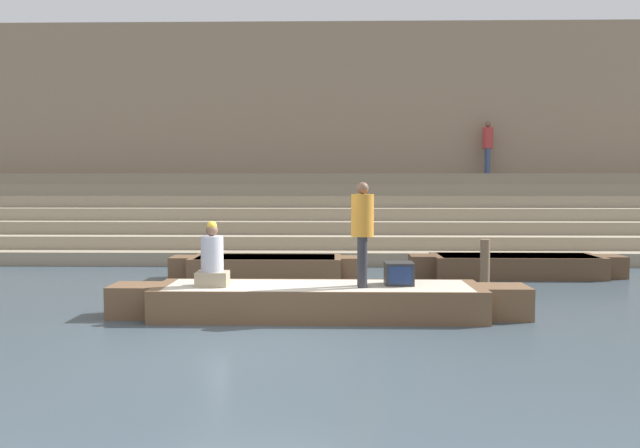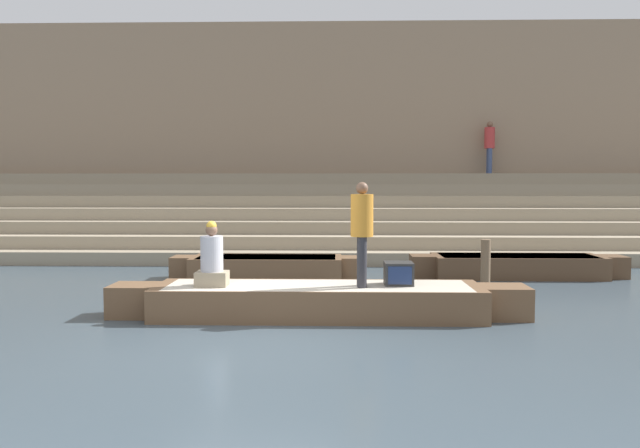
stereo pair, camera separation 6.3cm
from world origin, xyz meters
TOP-DOWN VIEW (x-y plane):
  - ground_plane at (0.00, 0.00)m, footprint 120.00×120.00m
  - ghat_steps at (0.00, 10.61)m, footprint 36.00×5.09m
  - back_wall at (0.00, 13.03)m, footprint 34.20×1.28m
  - rowboat_main at (0.92, 1.31)m, footprint 6.64×1.41m
  - person_standing at (1.61, 1.19)m, footprint 0.35×0.35m
  - person_rowing at (-0.75, 1.19)m, footprint 0.50×0.39m
  - tv_set at (2.21, 1.39)m, footprint 0.45×0.45m
  - moored_boat_shore at (5.32, 5.68)m, footprint 4.83×1.23m
  - moored_boat_distant at (-0.34, 5.30)m, footprint 4.26×1.23m
  - mooring_post at (4.16, 3.80)m, footprint 0.19×0.19m
  - person_on_steps at (6.21, 12.07)m, footprint 0.33×0.33m

SIDE VIEW (x-z plane):
  - ground_plane at x=0.00m, z-range 0.00..0.00m
  - moored_boat_shore at x=5.32m, z-range 0.02..0.51m
  - moored_boat_distant at x=-0.34m, z-range 0.02..0.51m
  - rowboat_main at x=0.92m, z-range 0.02..0.53m
  - mooring_post at x=4.16m, z-range 0.00..1.03m
  - tv_set at x=2.21m, z-range 0.51..0.87m
  - ghat_steps at x=0.00m, z-range -0.35..2.11m
  - person_rowing at x=-0.75m, z-range 0.40..1.43m
  - person_standing at x=1.61m, z-range 0.63..2.27m
  - person_on_steps at x=6.21m, z-range 2.59..4.29m
  - back_wall at x=0.00m, z-range -0.03..7.47m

